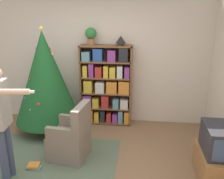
# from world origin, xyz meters

# --- Properties ---
(ground_plane) EXTENTS (14.00, 14.00, 0.00)m
(ground_plane) POSITION_xyz_m (0.00, 0.00, 0.00)
(ground_plane) COLOR #846042
(wall_back) EXTENTS (8.00, 0.10, 2.60)m
(wall_back) POSITION_xyz_m (0.00, 2.11, 1.30)
(wall_back) COLOR beige
(wall_back) RESTS_ON ground_plane
(area_rug) EXTENTS (2.26, 1.86, 0.01)m
(area_rug) POSITION_xyz_m (-0.54, 0.22, 0.00)
(area_rug) COLOR #56664C
(area_rug) RESTS_ON ground_plane
(bookshelf) EXTENTS (1.03, 0.30, 1.63)m
(bookshelf) POSITION_xyz_m (0.23, 1.88, 0.80)
(bookshelf) COLOR brown
(bookshelf) RESTS_ON ground_plane
(tv_stand) EXTENTS (0.49, 0.73, 0.41)m
(tv_stand) POSITION_xyz_m (2.01, 0.26, 0.20)
(tv_stand) COLOR #996638
(tv_stand) RESTS_ON ground_plane
(television) EXTENTS (0.41, 0.58, 0.39)m
(television) POSITION_xyz_m (2.01, 0.26, 0.61)
(television) COLOR #28282D
(television) RESTS_ON tv_stand
(game_remote) EXTENTS (0.04, 0.12, 0.02)m
(game_remote) POSITION_xyz_m (1.86, 0.04, 0.42)
(game_remote) COLOR white
(game_remote) RESTS_ON tv_stand
(christmas_tree) EXTENTS (1.22, 1.22, 2.00)m
(christmas_tree) POSITION_xyz_m (-0.86, 1.44, 1.07)
(christmas_tree) COLOR #4C3323
(christmas_tree) RESTS_ON ground_plane
(armchair) EXTENTS (0.64, 0.63, 0.92)m
(armchair) POSITION_xyz_m (-0.15, 0.54, 0.32)
(armchair) COLOR #7A6B5B
(armchair) RESTS_ON ground_plane
(standing_person) EXTENTS (0.67, 0.47, 1.63)m
(standing_person) POSITION_xyz_m (-0.88, -0.10, 0.97)
(standing_person) COLOR #38425B
(standing_person) RESTS_ON ground_plane
(potted_plant) EXTENTS (0.22, 0.22, 0.33)m
(potted_plant) POSITION_xyz_m (-0.06, 1.89, 1.82)
(potted_plant) COLOR #935B38
(potted_plant) RESTS_ON bookshelf
(table_lamp) EXTENTS (0.20, 0.20, 0.18)m
(table_lamp) POSITION_xyz_m (0.51, 1.89, 1.73)
(table_lamp) COLOR #473828
(table_lamp) RESTS_ON bookshelf
(book_pile_near_tree) EXTENTS (0.21, 0.19, 0.09)m
(book_pile_near_tree) POSITION_xyz_m (-0.48, 1.18, 0.05)
(book_pile_near_tree) COLOR #B22D28
(book_pile_near_tree) RESTS_ON ground_plane
(book_pile_by_chair) EXTENTS (0.22, 0.18, 0.06)m
(book_pile_by_chair) POSITION_xyz_m (-0.65, 0.18, 0.03)
(book_pile_by_chair) COLOR #5B899E
(book_pile_by_chair) RESTS_ON ground_plane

